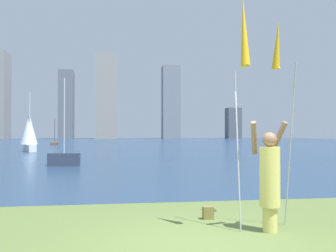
# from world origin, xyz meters

# --- Properties ---
(ground) EXTENTS (120.00, 138.00, 0.12)m
(ground) POSITION_xyz_m (0.00, 50.95, -0.06)
(ground) COLOR #5B7038
(person) EXTENTS (0.72, 0.53, 1.95)m
(person) POSITION_xyz_m (1.46, 0.54, 0.96)
(person) COLOR #D8CC66
(person) RESTS_ON ground
(kite_flag_left) EXTENTS (0.16, 0.65, 4.12)m
(kite_flag_left) POSITION_xyz_m (0.95, 0.43, 3.40)
(kite_flag_left) COLOR #B2B2B7
(kite_flag_left) RESTS_ON ground
(kite_flag_right) EXTENTS (0.16, 0.94, 3.95)m
(kite_flag_right) POSITION_xyz_m (1.96, 1.27, 3.35)
(kite_flag_right) COLOR #B2B2B7
(kite_flag_right) RESTS_ON ground
(bag) EXTENTS (0.21, 0.13, 0.25)m
(bag) POSITION_xyz_m (0.63, 1.66, 0.13)
(bag) COLOR olive
(bag) RESTS_ON ground
(sailboat_0) EXTENTS (2.04, 3.13, 5.57)m
(sailboat_0) POSITION_xyz_m (-8.98, 31.32, 1.83)
(sailboat_0) COLOR white
(sailboat_0) RESTS_ON ground
(sailboat_5) EXTENTS (1.65, 0.75, 4.63)m
(sailboat_5) POSITION_xyz_m (-3.78, 14.73, 0.38)
(sailboat_5) COLOR #333D51
(sailboat_5) RESTS_ON ground
(sailboat_6) EXTENTS (1.10, 2.97, 3.76)m
(sailboat_6) POSITION_xyz_m (-9.43, 50.52, 0.24)
(sailboat_6) COLOR brown
(sailboat_6) RESTS_ON ground
(skyline_tower_0) EXTENTS (3.10, 7.76, 24.34)m
(skyline_tower_0) POSITION_xyz_m (-31.83, 106.26, 12.17)
(skyline_tower_0) COLOR gray
(skyline_tower_0) RESTS_ON ground
(skyline_tower_1) EXTENTS (3.98, 6.17, 19.44)m
(skyline_tower_1) POSITION_xyz_m (-14.18, 105.61, 9.72)
(skyline_tower_1) COLOR slate
(skyline_tower_1) RESTS_ON ground
(skyline_tower_2) EXTENTS (6.39, 4.26, 24.51)m
(skyline_tower_2) POSITION_xyz_m (-2.83, 104.86, 12.26)
(skyline_tower_2) COLOR gray
(skyline_tower_2) RESTS_ON ground
(skyline_tower_3) EXTENTS (5.35, 4.55, 22.24)m
(skyline_tower_3) POSITION_xyz_m (16.62, 109.08, 11.12)
(skyline_tower_3) COLOR gray
(skyline_tower_3) RESTS_ON ground
(skyline_tower_4) EXTENTS (4.28, 3.99, 9.41)m
(skyline_tower_4) POSITION_xyz_m (36.00, 107.52, 4.70)
(skyline_tower_4) COLOR #565B66
(skyline_tower_4) RESTS_ON ground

